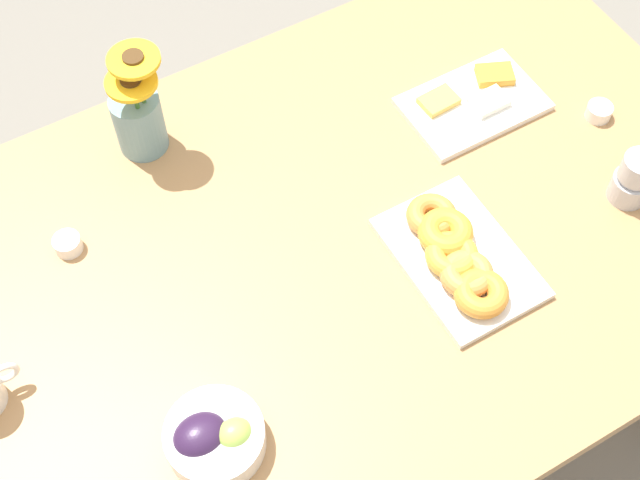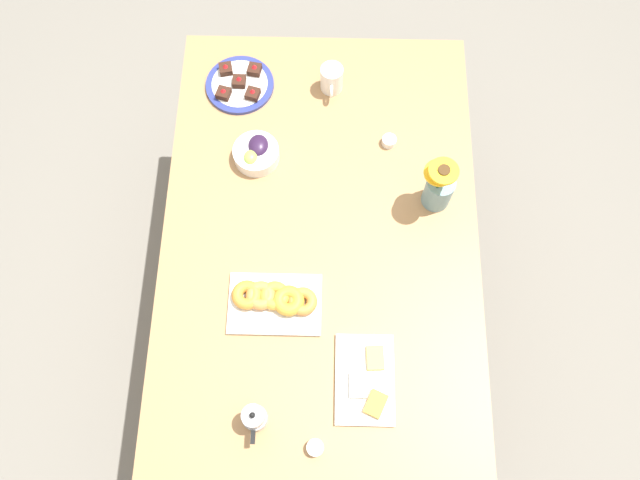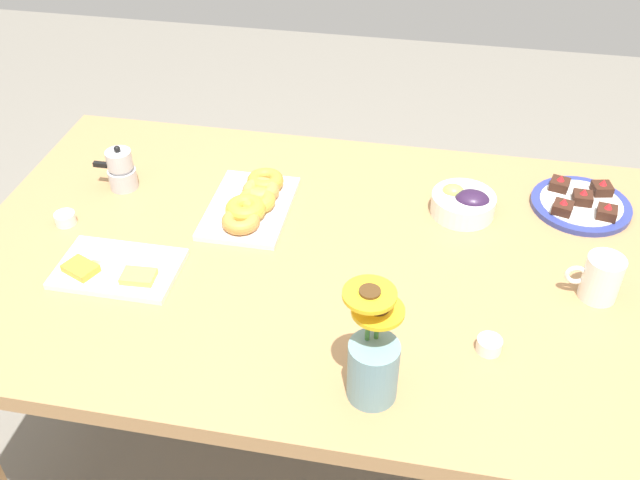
{
  "view_description": "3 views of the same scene",
  "coord_description": "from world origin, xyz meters",
  "px_view_note": "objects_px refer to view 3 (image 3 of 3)",
  "views": [
    {
      "loc": [
        -0.4,
        -0.69,
        2.04
      ],
      "look_at": [
        0.0,
        0.0,
        0.78
      ],
      "focal_mm": 50.0,
      "sensor_mm": 36.0,
      "label": 1
    },
    {
      "loc": [
        0.7,
        0.02,
        2.57
      ],
      "look_at": [
        0.0,
        0.0,
        0.78
      ],
      "focal_mm": 35.0,
      "sensor_mm": 36.0,
      "label": 2
    },
    {
      "loc": [
        -0.23,
        1.2,
        1.75
      ],
      "look_at": [
        0.0,
        0.0,
        0.78
      ],
      "focal_mm": 40.0,
      "sensor_mm": 36.0,
      "label": 3
    }
  ],
  "objects_px": {
    "coffee_mug": "(601,277)",
    "jam_cup_honey": "(489,344)",
    "croissant_platter": "(252,202)",
    "flower_vase": "(373,362)",
    "dessert_plate": "(581,204)",
    "moka_pot": "(121,170)",
    "grape_bowl": "(464,203)",
    "cheese_platter": "(117,268)",
    "jam_cup_berry": "(66,217)",
    "dining_table": "(320,283)"
  },
  "relations": [
    {
      "from": "cheese_platter",
      "to": "flower_vase",
      "type": "bearing_deg",
      "value": 158.91
    },
    {
      "from": "coffee_mug",
      "to": "croissant_platter",
      "type": "height_order",
      "value": "coffee_mug"
    },
    {
      "from": "dining_table",
      "to": "moka_pot",
      "type": "bearing_deg",
      "value": -17.58
    },
    {
      "from": "jam_cup_berry",
      "to": "moka_pot",
      "type": "height_order",
      "value": "moka_pot"
    },
    {
      "from": "cheese_platter",
      "to": "moka_pot",
      "type": "xyz_separation_m",
      "value": [
        0.11,
        -0.31,
        0.04
      ]
    },
    {
      "from": "grape_bowl",
      "to": "jam_cup_honey",
      "type": "xyz_separation_m",
      "value": [
        -0.06,
        0.44,
        -0.01
      ]
    },
    {
      "from": "croissant_platter",
      "to": "moka_pot",
      "type": "relative_size",
      "value": 2.44
    },
    {
      "from": "cheese_platter",
      "to": "jam_cup_berry",
      "type": "relative_size",
      "value": 5.42
    },
    {
      "from": "jam_cup_honey",
      "to": "flower_vase",
      "type": "relative_size",
      "value": 0.2
    },
    {
      "from": "dining_table",
      "to": "grape_bowl",
      "type": "relative_size",
      "value": 10.6
    },
    {
      "from": "dessert_plate",
      "to": "dining_table",
      "type": "bearing_deg",
      "value": 26.47
    },
    {
      "from": "grape_bowl",
      "to": "croissant_platter",
      "type": "xyz_separation_m",
      "value": [
        0.5,
        0.08,
        -0.01
      ]
    },
    {
      "from": "jam_cup_berry",
      "to": "coffee_mug",
      "type": "bearing_deg",
      "value": 178.57
    },
    {
      "from": "croissant_platter",
      "to": "jam_cup_honey",
      "type": "distance_m",
      "value": 0.66
    },
    {
      "from": "coffee_mug",
      "to": "flower_vase",
      "type": "height_order",
      "value": "flower_vase"
    },
    {
      "from": "grape_bowl",
      "to": "dining_table",
      "type": "bearing_deg",
      "value": 35.15
    },
    {
      "from": "dining_table",
      "to": "flower_vase",
      "type": "distance_m",
      "value": 0.43
    },
    {
      "from": "jam_cup_berry",
      "to": "moka_pot",
      "type": "bearing_deg",
      "value": -113.83
    },
    {
      "from": "coffee_mug",
      "to": "jam_cup_honey",
      "type": "distance_m",
      "value": 0.29
    },
    {
      "from": "coffee_mug",
      "to": "dessert_plate",
      "type": "height_order",
      "value": "coffee_mug"
    },
    {
      "from": "dessert_plate",
      "to": "moka_pot",
      "type": "distance_m",
      "value": 1.13
    },
    {
      "from": "dining_table",
      "to": "dessert_plate",
      "type": "bearing_deg",
      "value": -153.53
    },
    {
      "from": "grape_bowl",
      "to": "dessert_plate",
      "type": "distance_m",
      "value": 0.29
    },
    {
      "from": "jam_cup_honey",
      "to": "grape_bowl",
      "type": "bearing_deg",
      "value": -81.84
    },
    {
      "from": "croissant_platter",
      "to": "jam_cup_honey",
      "type": "relative_size",
      "value": 6.05
    },
    {
      "from": "coffee_mug",
      "to": "jam_cup_berry",
      "type": "height_order",
      "value": "coffee_mug"
    },
    {
      "from": "jam_cup_berry",
      "to": "dining_table",
      "type": "bearing_deg",
      "value": 179.7
    },
    {
      "from": "dining_table",
      "to": "dessert_plate",
      "type": "distance_m",
      "value": 0.66
    },
    {
      "from": "croissant_platter",
      "to": "jam_cup_berry",
      "type": "bearing_deg",
      "value": 17.1
    },
    {
      "from": "croissant_platter",
      "to": "moka_pot",
      "type": "height_order",
      "value": "moka_pot"
    },
    {
      "from": "croissant_platter",
      "to": "jam_cup_honey",
      "type": "height_order",
      "value": "croissant_platter"
    },
    {
      "from": "jam_cup_honey",
      "to": "flower_vase",
      "type": "bearing_deg",
      "value": 34.74
    },
    {
      "from": "dining_table",
      "to": "croissant_platter",
      "type": "height_order",
      "value": "croissant_platter"
    },
    {
      "from": "jam_cup_honey",
      "to": "jam_cup_berry",
      "type": "distance_m",
      "value": 1.0
    },
    {
      "from": "grape_bowl",
      "to": "moka_pot",
      "type": "relative_size",
      "value": 1.27
    },
    {
      "from": "croissant_platter",
      "to": "flower_vase",
      "type": "relative_size",
      "value": 1.23
    },
    {
      "from": "dining_table",
      "to": "flower_vase",
      "type": "relative_size",
      "value": 6.79
    },
    {
      "from": "dining_table",
      "to": "croissant_platter",
      "type": "bearing_deg",
      "value": -34.82
    },
    {
      "from": "cheese_platter",
      "to": "coffee_mug",
      "type": "bearing_deg",
      "value": -173.52
    },
    {
      "from": "coffee_mug",
      "to": "jam_cup_berry",
      "type": "relative_size",
      "value": 2.33
    },
    {
      "from": "coffee_mug",
      "to": "jam_cup_honey",
      "type": "bearing_deg",
      "value": 41.94
    },
    {
      "from": "cheese_platter",
      "to": "moka_pot",
      "type": "height_order",
      "value": "moka_pot"
    },
    {
      "from": "dining_table",
      "to": "coffee_mug",
      "type": "relative_size",
      "value": 14.31
    },
    {
      "from": "grape_bowl",
      "to": "cheese_platter",
      "type": "distance_m",
      "value": 0.81
    },
    {
      "from": "croissant_platter",
      "to": "dessert_plate",
      "type": "height_order",
      "value": "same"
    },
    {
      "from": "jam_cup_honey",
      "to": "moka_pot",
      "type": "xyz_separation_m",
      "value": [
        0.9,
        -0.39,
        0.03
      ]
    },
    {
      "from": "jam_cup_berry",
      "to": "flower_vase",
      "type": "height_order",
      "value": "flower_vase"
    },
    {
      "from": "flower_vase",
      "to": "dessert_plate",
      "type": "bearing_deg",
      "value": -122.76
    },
    {
      "from": "dining_table",
      "to": "flower_vase",
      "type": "xyz_separation_m",
      "value": [
        -0.16,
        0.37,
        0.17
      ]
    },
    {
      "from": "cheese_platter",
      "to": "croissant_platter",
      "type": "bearing_deg",
      "value": -130.12
    }
  ]
}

